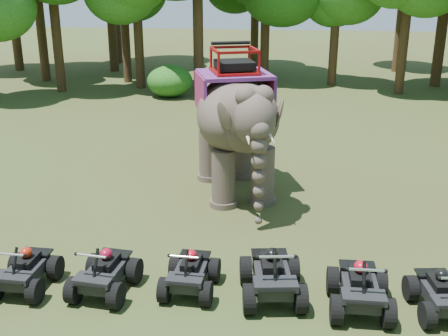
{
  "coord_description": "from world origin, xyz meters",
  "views": [
    {
      "loc": [
        1.6,
        -12.45,
        6.81
      ],
      "look_at": [
        0.0,
        1.2,
        1.9
      ],
      "focal_mm": 45.0,
      "sensor_mm": 36.0,
      "label": 1
    }
  ],
  "objects_px": {
    "atv_4": "(361,282)",
    "atv_5": "(442,288)",
    "elephant": "(235,121)",
    "atv_3": "(272,269)",
    "atv_2": "(190,268)",
    "atv_1": "(104,267)",
    "atv_0": "(24,265)"
  },
  "relations": [
    {
      "from": "atv_4",
      "to": "atv_5",
      "type": "distance_m",
      "value": 1.67
    },
    {
      "from": "elephant",
      "to": "atv_3",
      "type": "height_order",
      "value": "elephant"
    },
    {
      "from": "atv_2",
      "to": "atv_1",
      "type": "bearing_deg",
      "value": -169.7
    },
    {
      "from": "elephant",
      "to": "atv_2",
      "type": "bearing_deg",
      "value": -111.94
    },
    {
      "from": "atv_2",
      "to": "atv_3",
      "type": "distance_m",
      "value": 1.82
    },
    {
      "from": "atv_4",
      "to": "atv_3",
      "type": "bearing_deg",
      "value": 172.0
    },
    {
      "from": "atv_1",
      "to": "atv_4",
      "type": "height_order",
      "value": "atv_4"
    },
    {
      "from": "atv_0",
      "to": "atv_5",
      "type": "relative_size",
      "value": 1.01
    },
    {
      "from": "atv_0",
      "to": "atv_1",
      "type": "distance_m",
      "value": 1.81
    },
    {
      "from": "atv_0",
      "to": "atv_4",
      "type": "distance_m",
      "value": 7.33
    },
    {
      "from": "atv_0",
      "to": "atv_4",
      "type": "height_order",
      "value": "atv_4"
    },
    {
      "from": "atv_2",
      "to": "atv_4",
      "type": "height_order",
      "value": "atv_4"
    },
    {
      "from": "elephant",
      "to": "atv_5",
      "type": "relative_size",
      "value": 3.54
    },
    {
      "from": "atv_0",
      "to": "atv_4",
      "type": "relative_size",
      "value": 0.9
    },
    {
      "from": "atv_3",
      "to": "atv_5",
      "type": "xyz_separation_m",
      "value": [
        3.51,
        -0.19,
        -0.09
      ]
    },
    {
      "from": "atv_3",
      "to": "atv_5",
      "type": "distance_m",
      "value": 3.52
    },
    {
      "from": "atv_0",
      "to": "atv_3",
      "type": "bearing_deg",
      "value": 4.9
    },
    {
      "from": "atv_1",
      "to": "atv_2",
      "type": "height_order",
      "value": "atv_1"
    },
    {
      "from": "atv_2",
      "to": "atv_5",
      "type": "xyz_separation_m",
      "value": [
        5.33,
        -0.23,
        0.0
      ]
    },
    {
      "from": "elephant",
      "to": "atv_0",
      "type": "bearing_deg",
      "value": -140.5
    },
    {
      "from": "atv_4",
      "to": "atv_5",
      "type": "height_order",
      "value": "atv_4"
    },
    {
      "from": "atv_1",
      "to": "atv_4",
      "type": "bearing_deg",
      "value": 5.93
    },
    {
      "from": "elephant",
      "to": "atv_4",
      "type": "bearing_deg",
      "value": -81.3
    },
    {
      "from": "atv_1",
      "to": "atv_2",
      "type": "distance_m",
      "value": 1.89
    },
    {
      "from": "atv_3",
      "to": "atv_4",
      "type": "distance_m",
      "value": 1.86
    },
    {
      "from": "elephant",
      "to": "atv_4",
      "type": "height_order",
      "value": "elephant"
    },
    {
      "from": "atv_2",
      "to": "atv_4",
      "type": "xyz_separation_m",
      "value": [
        3.66,
        -0.29,
        0.07
      ]
    },
    {
      "from": "atv_3",
      "to": "atv_1",
      "type": "bearing_deg",
      "value": 175.41
    },
    {
      "from": "atv_1",
      "to": "atv_5",
      "type": "height_order",
      "value": "atv_1"
    },
    {
      "from": "atv_5",
      "to": "atv_2",
      "type": "bearing_deg",
      "value": 169.79
    },
    {
      "from": "atv_5",
      "to": "atv_0",
      "type": "bearing_deg",
      "value": 172.92
    },
    {
      "from": "atv_0",
      "to": "atv_3",
      "type": "xyz_separation_m",
      "value": [
        5.49,
        0.3,
        0.09
      ]
    }
  ]
}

